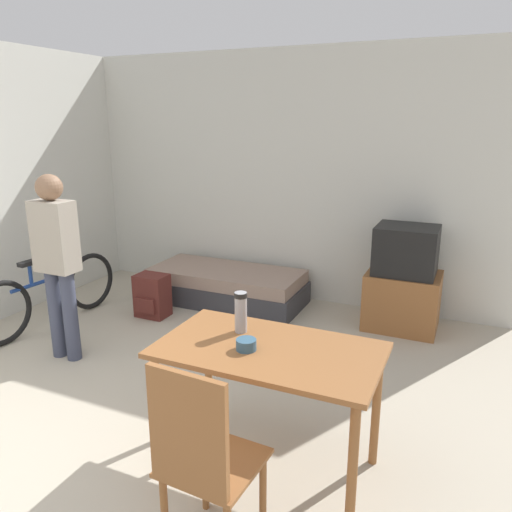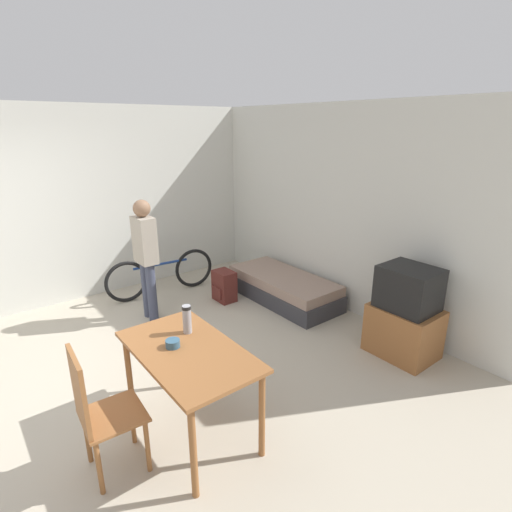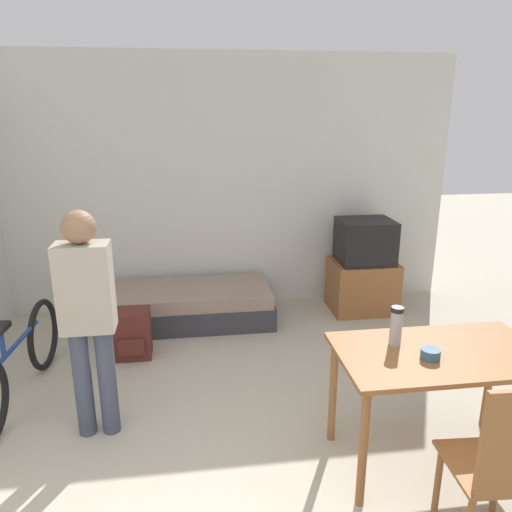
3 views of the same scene
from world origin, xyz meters
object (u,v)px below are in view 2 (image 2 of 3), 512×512
object	(u,v)px
wooden_chair	(97,409)
bicycle	(161,274)
person_standing	(146,252)
mate_bowl	(173,343)
backpack	(224,286)
tv	(405,315)
dining_table	(188,361)
daybed	(283,288)
thermos_flask	(187,318)

from	to	relation	value
wooden_chair	bicycle	world-z (taller)	wooden_chair
person_standing	mate_bowl	world-z (taller)	person_standing
bicycle	backpack	distance (m)	0.98
backpack	person_standing	bearing A→B (deg)	-97.02
tv	wooden_chair	size ratio (longest dim) A/B	1.00
bicycle	person_standing	bearing A→B (deg)	-36.06
dining_table	mate_bowl	world-z (taller)	mate_bowl
person_standing	daybed	bearing A→B (deg)	70.03
daybed	person_standing	xyz separation A→B (m)	(-0.64, -1.76, 0.72)
person_standing	backpack	bearing A→B (deg)	82.98
wooden_chair	thermos_flask	bearing A→B (deg)	104.02
dining_table	wooden_chair	bearing A→B (deg)	-91.93
daybed	wooden_chair	world-z (taller)	wooden_chair
tv	wooden_chair	world-z (taller)	tv
daybed	thermos_flask	size ratio (longest dim) A/B	7.01
thermos_flask	mate_bowl	bearing A→B (deg)	-57.45
person_standing	mate_bowl	distance (m)	2.13
mate_bowl	bicycle	bearing A→B (deg)	156.96
bicycle	backpack	world-z (taller)	bicycle
dining_table	thermos_flask	bearing A→B (deg)	150.92
mate_bowl	backpack	distance (m)	2.63
bicycle	dining_table	bearing A→B (deg)	-20.95
thermos_flask	backpack	distance (m)	2.43
backpack	dining_table	bearing A→B (deg)	-39.76
tv	mate_bowl	bearing A→B (deg)	-101.43
daybed	wooden_chair	size ratio (longest dim) A/B	1.70
thermos_flask	wooden_chair	bearing A→B (deg)	-75.98
backpack	mate_bowl	bearing A→B (deg)	-42.51
tv	backpack	xyz separation A→B (m)	(-2.39, -0.75, -0.25)
mate_bowl	tv	bearing A→B (deg)	78.57
tv	bicycle	size ratio (longest dim) A/B	0.62
daybed	wooden_chair	distance (m)	3.41
backpack	wooden_chair	bearing A→B (deg)	-50.24
thermos_flask	mate_bowl	distance (m)	0.26
daybed	mate_bowl	world-z (taller)	mate_bowl
thermos_flask	mate_bowl	world-z (taller)	thermos_flask
person_standing	thermos_flask	world-z (taller)	person_standing
person_standing	thermos_flask	xyz separation A→B (m)	(1.89, -0.46, 0.00)
dining_table	mate_bowl	xyz separation A→B (m)	(-0.10, -0.07, 0.13)
bicycle	thermos_flask	xyz separation A→B (m)	(2.54, -0.93, 0.59)
daybed	bicycle	bearing A→B (deg)	-134.92
tv	dining_table	xyz separation A→B (m)	(-0.40, -2.41, 0.20)
wooden_chair	mate_bowl	bearing A→B (deg)	97.14
dining_table	wooden_chair	world-z (taller)	wooden_chair
dining_table	bicycle	xyz separation A→B (m)	(-2.77, 1.06, -0.36)
wooden_chair	backpack	bearing A→B (deg)	129.76
mate_bowl	backpack	bearing A→B (deg)	137.49
bicycle	backpack	xyz separation A→B (m)	(0.78, 0.60, -0.10)
wooden_chair	backpack	distance (m)	3.10
bicycle	mate_bowl	distance (m)	2.94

